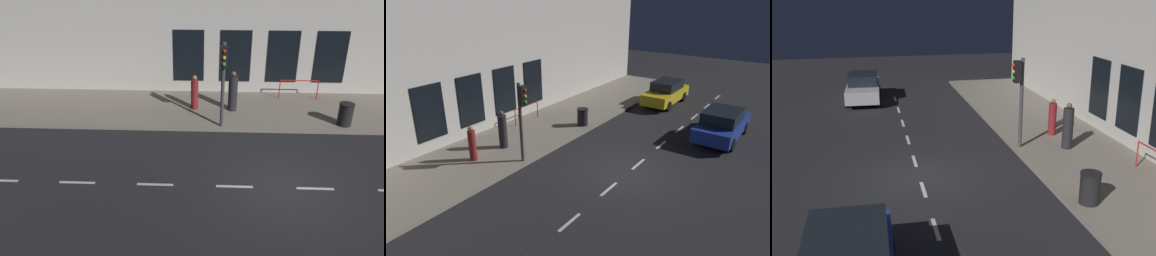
# 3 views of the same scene
# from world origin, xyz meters

# --- Properties ---
(ground_plane) EXTENTS (60.00, 60.00, 0.00)m
(ground_plane) POSITION_xyz_m (0.00, 0.00, 0.00)
(ground_plane) COLOR #232326
(sidewalk) EXTENTS (4.50, 32.00, 0.15)m
(sidewalk) POSITION_xyz_m (6.25, 0.00, 0.07)
(sidewalk) COLOR gray
(sidewalk) RESTS_ON ground
(lane_centre_line) EXTENTS (0.12, 27.20, 0.01)m
(lane_centre_line) POSITION_xyz_m (0.00, -1.00, 0.00)
(lane_centre_line) COLOR beige
(lane_centre_line) RESTS_ON ground
(traffic_light) EXTENTS (0.49, 0.32, 3.57)m
(traffic_light) POSITION_xyz_m (4.16, 1.93, 2.57)
(traffic_light) COLOR #424244
(traffic_light) RESTS_ON sidewalk
(parked_car_1) EXTENTS (2.04, 4.66, 1.58)m
(parked_car_1) POSITION_xyz_m (-1.80, 11.98, 0.79)
(parked_car_1) COLOR #B7B7BC
(parked_car_1) RESTS_ON ground
(pedestrian_0) EXTENTS (0.47, 0.47, 1.61)m
(pedestrian_0) POSITION_xyz_m (6.15, 3.14, 0.90)
(pedestrian_0) COLOR maroon
(pedestrian_0) RESTS_ON sidewalk
(pedestrian_1) EXTENTS (0.57, 0.57, 1.85)m
(pedestrian_1) POSITION_xyz_m (6.06, 1.39, 1.00)
(pedestrian_1) COLOR #232328
(pedestrian_1) RESTS_ON sidewalk
(trash_bin) EXTENTS (0.63, 0.63, 0.97)m
(trash_bin) POSITION_xyz_m (4.63, -3.31, 0.64)
(trash_bin) COLOR black
(trash_bin) RESTS_ON sidewalk
(red_railing) EXTENTS (0.05, 1.91, 0.97)m
(red_railing) POSITION_xyz_m (7.63, -1.95, 0.86)
(red_railing) COLOR red
(red_railing) RESTS_ON sidewalk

